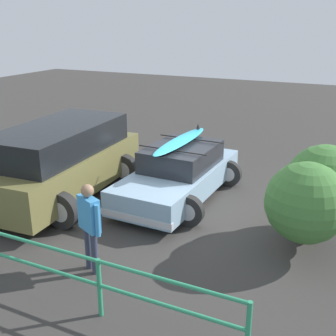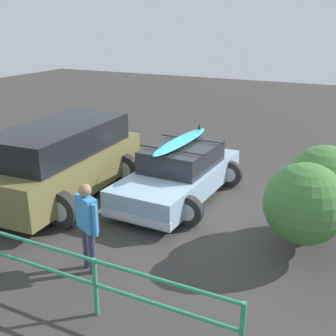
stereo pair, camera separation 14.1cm
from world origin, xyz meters
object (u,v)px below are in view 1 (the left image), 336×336
(suv_car, at_px, (61,160))
(person_bystander, at_px, (89,220))
(sedan_car, at_px, (179,173))
(bush_near_left, at_px, (314,192))

(suv_car, height_order, person_bystander, suv_car)
(sedan_car, xyz_separation_m, bush_near_left, (-3.20, 1.04, 0.47))
(suv_car, distance_m, bush_near_left, 5.79)
(sedan_car, relative_size, bush_near_left, 1.76)
(sedan_car, bearing_deg, bush_near_left, 162.06)
(sedan_car, xyz_separation_m, suv_car, (2.58, 1.20, 0.32))
(person_bystander, bearing_deg, suv_car, -43.62)
(sedan_car, height_order, suv_car, suv_car)
(person_bystander, bearing_deg, bush_near_left, -141.70)
(sedan_car, bearing_deg, person_bystander, 89.12)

